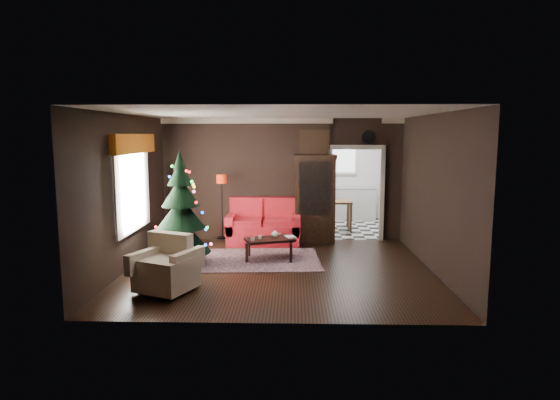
{
  "coord_description": "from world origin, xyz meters",
  "views": [
    {
      "loc": [
        0.26,
        -8.38,
        2.44
      ],
      "look_at": [
        0.0,
        0.9,
        1.15
      ],
      "focal_mm": 30.44,
      "sensor_mm": 36.0,
      "label": 1
    }
  ],
  "objects_px": {
    "christmas_tree": "(181,210)",
    "kitchen_table": "(337,215)",
    "curio_cabinet": "(315,201)",
    "floor_lamp": "(222,207)",
    "wall_clock": "(368,137)",
    "armchair": "(166,263)",
    "coffee_table": "(269,249)",
    "loveseat": "(264,222)",
    "teapot": "(275,234)"
  },
  "relations": [
    {
      "from": "floor_lamp",
      "to": "wall_clock",
      "type": "relative_size",
      "value": 4.49
    },
    {
      "from": "wall_clock",
      "to": "kitchen_table",
      "type": "height_order",
      "value": "wall_clock"
    },
    {
      "from": "loveseat",
      "to": "armchair",
      "type": "relative_size",
      "value": 2.05
    },
    {
      "from": "teapot",
      "to": "wall_clock",
      "type": "height_order",
      "value": "wall_clock"
    },
    {
      "from": "coffee_table",
      "to": "wall_clock",
      "type": "distance_m",
      "value": 3.53
    },
    {
      "from": "wall_clock",
      "to": "kitchen_table",
      "type": "relative_size",
      "value": 0.43
    },
    {
      "from": "armchair",
      "to": "kitchen_table",
      "type": "relative_size",
      "value": 1.11
    },
    {
      "from": "coffee_table",
      "to": "teapot",
      "type": "height_order",
      "value": "teapot"
    },
    {
      "from": "curio_cabinet",
      "to": "wall_clock",
      "type": "relative_size",
      "value": 5.94
    },
    {
      "from": "loveseat",
      "to": "wall_clock",
      "type": "distance_m",
      "value": 3.04
    },
    {
      "from": "loveseat",
      "to": "wall_clock",
      "type": "height_order",
      "value": "wall_clock"
    },
    {
      "from": "christmas_tree",
      "to": "kitchen_table",
      "type": "distance_m",
      "value": 4.78
    },
    {
      "from": "armchair",
      "to": "wall_clock",
      "type": "relative_size",
      "value": 2.59
    },
    {
      "from": "loveseat",
      "to": "floor_lamp",
      "type": "distance_m",
      "value": 0.99
    },
    {
      "from": "coffee_table",
      "to": "teapot",
      "type": "bearing_deg",
      "value": 9.66
    },
    {
      "from": "curio_cabinet",
      "to": "loveseat",
      "type": "bearing_deg",
      "value": -169.17
    },
    {
      "from": "armchair",
      "to": "teapot",
      "type": "xyz_separation_m",
      "value": [
        1.62,
        1.97,
        0.04
      ]
    },
    {
      "from": "loveseat",
      "to": "floor_lamp",
      "type": "xyz_separation_m",
      "value": [
        -0.93,
        0.03,
        0.33
      ]
    },
    {
      "from": "floor_lamp",
      "to": "armchair",
      "type": "relative_size",
      "value": 1.73
    },
    {
      "from": "armchair",
      "to": "teapot",
      "type": "relative_size",
      "value": 5.27
    },
    {
      "from": "coffee_table",
      "to": "kitchen_table",
      "type": "distance_m",
      "value": 3.43
    },
    {
      "from": "coffee_table",
      "to": "wall_clock",
      "type": "bearing_deg",
      "value": 39.65
    },
    {
      "from": "wall_clock",
      "to": "kitchen_table",
      "type": "bearing_deg",
      "value": 113.75
    },
    {
      "from": "loveseat",
      "to": "armchair",
      "type": "xyz_separation_m",
      "value": [
        -1.31,
        -3.33,
        -0.04
      ]
    },
    {
      "from": "loveseat",
      "to": "christmas_tree",
      "type": "distance_m",
      "value": 2.37
    },
    {
      "from": "floor_lamp",
      "to": "wall_clock",
      "type": "xyz_separation_m",
      "value": [
        3.28,
        0.37,
        1.55
      ]
    },
    {
      "from": "loveseat",
      "to": "kitchen_table",
      "type": "relative_size",
      "value": 2.27
    },
    {
      "from": "christmas_tree",
      "to": "armchair",
      "type": "height_order",
      "value": "christmas_tree"
    },
    {
      "from": "armchair",
      "to": "kitchen_table",
      "type": "height_order",
      "value": "armchair"
    },
    {
      "from": "curio_cabinet",
      "to": "floor_lamp",
      "type": "bearing_deg",
      "value": -174.7
    },
    {
      "from": "armchair",
      "to": "coffee_table",
      "type": "distance_m",
      "value": 2.48
    },
    {
      "from": "christmas_tree",
      "to": "wall_clock",
      "type": "relative_size",
      "value": 6.39
    },
    {
      "from": "armchair",
      "to": "curio_cabinet",
      "type": "bearing_deg",
      "value": 78.37
    },
    {
      "from": "kitchen_table",
      "to": "loveseat",
      "type": "bearing_deg",
      "value": -137.49
    },
    {
      "from": "floor_lamp",
      "to": "loveseat",
      "type": "bearing_deg",
      "value": -1.63
    },
    {
      "from": "christmas_tree",
      "to": "kitchen_table",
      "type": "height_order",
      "value": "christmas_tree"
    },
    {
      "from": "floor_lamp",
      "to": "kitchen_table",
      "type": "bearing_deg",
      "value": 30.69
    },
    {
      "from": "curio_cabinet",
      "to": "wall_clock",
      "type": "distance_m",
      "value": 1.88
    },
    {
      "from": "christmas_tree",
      "to": "armchair",
      "type": "distance_m",
      "value": 1.62
    },
    {
      "from": "curio_cabinet",
      "to": "teapot",
      "type": "relative_size",
      "value": 12.07
    },
    {
      "from": "coffee_table",
      "to": "floor_lamp",
      "type": "bearing_deg",
      "value": 128.86
    },
    {
      "from": "coffee_table",
      "to": "kitchen_table",
      "type": "height_order",
      "value": "kitchen_table"
    },
    {
      "from": "curio_cabinet",
      "to": "coffee_table",
      "type": "xyz_separation_m",
      "value": [
        -0.95,
        -1.6,
        -0.73
      ]
    },
    {
      "from": "christmas_tree",
      "to": "kitchen_table",
      "type": "relative_size",
      "value": 2.73
    },
    {
      "from": "floor_lamp",
      "to": "coffee_table",
      "type": "height_order",
      "value": "floor_lamp"
    },
    {
      "from": "curio_cabinet",
      "to": "coffee_table",
      "type": "relative_size",
      "value": 2.07
    },
    {
      "from": "curio_cabinet",
      "to": "armchair",
      "type": "relative_size",
      "value": 2.29
    },
    {
      "from": "loveseat",
      "to": "curio_cabinet",
      "type": "height_order",
      "value": "curio_cabinet"
    },
    {
      "from": "curio_cabinet",
      "to": "floor_lamp",
      "type": "xyz_separation_m",
      "value": [
        -2.08,
        -0.19,
        -0.12
      ]
    },
    {
      "from": "loveseat",
      "to": "teapot",
      "type": "distance_m",
      "value": 1.4
    }
  ]
}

